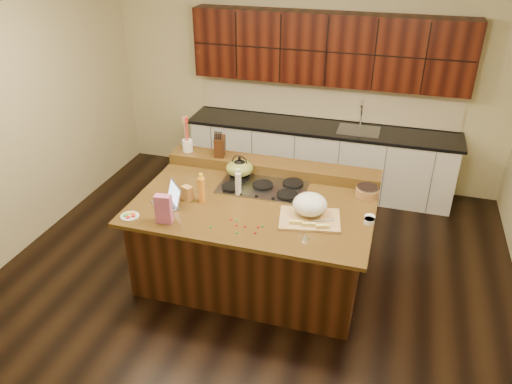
% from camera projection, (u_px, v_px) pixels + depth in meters
% --- Properties ---
extents(room, '(5.52, 5.02, 2.72)m').
position_uv_depth(room, '(255.00, 163.00, 4.84)').
color(room, black).
rests_on(room, ground).
extents(island, '(2.40, 1.60, 0.92)m').
position_uv_depth(island, '(255.00, 238.00, 5.27)').
color(island, black).
rests_on(island, ground).
extents(back_ledge, '(2.40, 0.30, 0.12)m').
position_uv_depth(back_ledge, '(273.00, 167.00, 5.61)').
color(back_ledge, black).
rests_on(back_ledge, island).
extents(cooktop, '(0.92, 0.52, 0.05)m').
position_uv_depth(cooktop, '(263.00, 186.00, 5.29)').
color(cooktop, gray).
rests_on(cooktop, island).
extents(back_counter, '(3.70, 0.66, 2.40)m').
position_uv_depth(back_counter, '(323.00, 122.00, 6.81)').
color(back_counter, silver).
rests_on(back_counter, ground).
extents(kettle, '(0.26, 0.26, 0.18)m').
position_uv_depth(kettle, '(240.00, 168.00, 5.42)').
color(kettle, black).
rests_on(kettle, cooktop).
extents(green_bowl, '(0.35, 0.35, 0.16)m').
position_uv_depth(green_bowl, '(240.00, 168.00, 5.42)').
color(green_bowl, olive).
rests_on(green_bowl, cooktop).
extents(laptop, '(0.39, 0.39, 0.22)m').
position_uv_depth(laptop, '(169.00, 200.00, 4.96)').
color(laptop, '#B7B7BC').
rests_on(laptop, island).
extents(oil_bottle, '(0.08, 0.08, 0.27)m').
position_uv_depth(oil_bottle, '(202.00, 190.00, 4.97)').
color(oil_bottle, orange).
rests_on(oil_bottle, island).
extents(vinegar_bottle, '(0.07, 0.07, 0.25)m').
position_uv_depth(vinegar_bottle, '(238.00, 184.00, 5.10)').
color(vinegar_bottle, silver).
rests_on(vinegar_bottle, island).
extents(wooden_tray, '(0.63, 0.51, 0.23)m').
position_uv_depth(wooden_tray, '(310.00, 208.00, 4.74)').
color(wooden_tray, tan).
rests_on(wooden_tray, island).
extents(ramekin_a, '(0.13, 0.13, 0.04)m').
position_uv_depth(ramekin_a, '(370.00, 218.00, 4.73)').
color(ramekin_a, white).
rests_on(ramekin_a, island).
extents(ramekin_b, '(0.11, 0.11, 0.04)m').
position_uv_depth(ramekin_b, '(369.00, 221.00, 4.68)').
color(ramekin_b, white).
rests_on(ramekin_b, island).
extents(ramekin_c, '(0.13, 0.13, 0.04)m').
position_uv_depth(ramekin_c, '(369.00, 221.00, 4.68)').
color(ramekin_c, white).
rests_on(ramekin_c, island).
extents(strainer_bowl, '(0.24, 0.24, 0.09)m').
position_uv_depth(strainer_bowl, '(367.00, 192.00, 5.12)').
color(strainer_bowl, '#996B3F').
rests_on(strainer_bowl, island).
extents(kitchen_timer, '(0.10, 0.10, 0.07)m').
position_uv_depth(kitchen_timer, '(305.00, 236.00, 4.44)').
color(kitchen_timer, silver).
rests_on(kitchen_timer, island).
extents(pink_bag, '(0.16, 0.10, 0.28)m').
position_uv_depth(pink_bag, '(164.00, 209.00, 4.64)').
color(pink_bag, '#BC588A').
rests_on(pink_bag, island).
extents(candy_plate, '(0.21, 0.21, 0.01)m').
position_uv_depth(candy_plate, '(130.00, 216.00, 4.79)').
color(candy_plate, white).
rests_on(candy_plate, island).
extents(package_box, '(0.13, 0.11, 0.15)m').
position_uv_depth(package_box, '(187.00, 193.00, 5.05)').
color(package_box, '#C68A46').
rests_on(package_box, island).
extents(utensil_crock, '(0.12, 0.12, 0.14)m').
position_uv_depth(utensil_crock, '(188.00, 146.00, 5.80)').
color(utensil_crock, white).
rests_on(utensil_crock, back_ledge).
extents(knife_block, '(0.15, 0.20, 0.22)m').
position_uv_depth(knife_block, '(220.00, 146.00, 5.68)').
color(knife_block, black).
rests_on(knife_block, back_ledge).
extents(gumdrop_0, '(0.02, 0.02, 0.02)m').
position_uv_depth(gumdrop_0, '(231.00, 219.00, 4.73)').
color(gumdrop_0, red).
rests_on(gumdrop_0, island).
extents(gumdrop_1, '(0.02, 0.02, 0.02)m').
position_uv_depth(gumdrop_1, '(237.00, 233.00, 4.53)').
color(gumdrop_1, '#198C26').
rests_on(gumdrop_1, island).
extents(gumdrop_2, '(0.02, 0.02, 0.02)m').
position_uv_depth(gumdrop_2, '(245.00, 226.00, 4.62)').
color(gumdrop_2, red).
rests_on(gumdrop_2, island).
extents(gumdrop_3, '(0.02, 0.02, 0.02)m').
position_uv_depth(gumdrop_3, '(237.00, 221.00, 4.71)').
color(gumdrop_3, '#198C26').
rests_on(gumdrop_3, island).
extents(gumdrop_4, '(0.02, 0.02, 0.02)m').
position_uv_depth(gumdrop_4, '(255.00, 233.00, 4.53)').
color(gumdrop_4, red).
rests_on(gumdrop_4, island).
extents(gumdrop_5, '(0.02, 0.02, 0.02)m').
position_uv_depth(gumdrop_5, '(262.00, 226.00, 4.63)').
color(gumdrop_5, '#198C26').
rests_on(gumdrop_5, island).
extents(gumdrop_6, '(0.02, 0.02, 0.02)m').
position_uv_depth(gumdrop_6, '(258.00, 227.00, 4.62)').
color(gumdrop_6, red).
rests_on(gumdrop_6, island).
extents(gumdrop_7, '(0.02, 0.02, 0.02)m').
position_uv_depth(gumdrop_7, '(211.00, 227.00, 4.61)').
color(gumdrop_7, '#198C26').
rests_on(gumdrop_7, island).
extents(gumdrop_8, '(0.02, 0.02, 0.02)m').
position_uv_depth(gumdrop_8, '(236.00, 225.00, 4.64)').
color(gumdrop_8, red).
rests_on(gumdrop_8, island).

